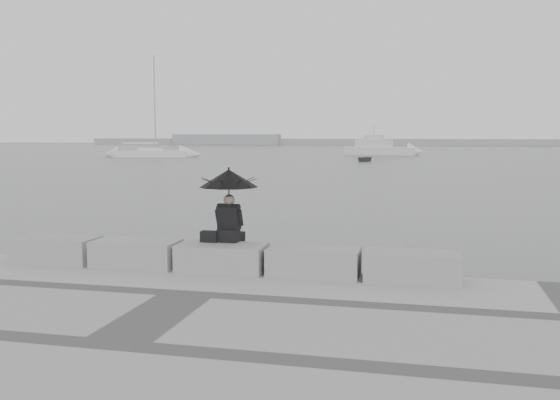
% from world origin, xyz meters
% --- Properties ---
extents(ground, '(360.00, 360.00, 0.00)m').
position_xyz_m(ground, '(0.00, 0.00, 0.00)').
color(ground, '#484B4E').
rests_on(ground, ground).
extents(stone_block_far_left, '(1.60, 0.80, 0.50)m').
position_xyz_m(stone_block_far_left, '(-3.40, -0.45, 0.75)').
color(stone_block_far_left, gray).
rests_on(stone_block_far_left, promenade).
extents(stone_block_left, '(1.60, 0.80, 0.50)m').
position_xyz_m(stone_block_left, '(-1.70, -0.45, 0.75)').
color(stone_block_left, gray).
rests_on(stone_block_left, promenade).
extents(stone_block_centre, '(1.60, 0.80, 0.50)m').
position_xyz_m(stone_block_centre, '(0.00, -0.45, 0.75)').
color(stone_block_centre, gray).
rests_on(stone_block_centre, promenade).
extents(stone_block_right, '(1.60, 0.80, 0.50)m').
position_xyz_m(stone_block_right, '(1.70, -0.45, 0.75)').
color(stone_block_right, gray).
rests_on(stone_block_right, promenade).
extents(stone_block_far_right, '(1.60, 0.80, 0.50)m').
position_xyz_m(stone_block_far_right, '(3.40, -0.45, 0.75)').
color(stone_block_far_right, gray).
rests_on(stone_block_far_right, promenade).
extents(seated_person, '(1.10, 1.10, 1.39)m').
position_xyz_m(seated_person, '(0.04, -0.14, 1.99)').
color(seated_person, black).
rests_on(seated_person, stone_block_centre).
extents(bag, '(0.32, 0.18, 0.21)m').
position_xyz_m(bag, '(-0.30, -0.27, 1.10)').
color(bag, black).
rests_on(bag, stone_block_centre).
extents(distant_landmass, '(180.00, 8.00, 2.80)m').
position_xyz_m(distant_landmass, '(-8.14, 154.51, 0.90)').
color(distant_landmass, gray).
rests_on(distant_landmass, ground).
extents(sailboat_left, '(9.36, 4.55, 12.90)m').
position_xyz_m(sailboat_left, '(-30.80, 62.91, 0.51)').
color(sailboat_left, silver).
rests_on(sailboat_left, ground).
extents(motor_cruiser, '(10.22, 4.55, 4.50)m').
position_xyz_m(motor_cruiser, '(-2.80, 77.89, 0.89)').
color(motor_cruiser, silver).
rests_on(motor_cruiser, ground).
extents(dinghy, '(3.65, 1.98, 0.59)m').
position_xyz_m(dinghy, '(-3.08, 57.42, 0.29)').
color(dinghy, slate).
rests_on(dinghy, ground).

